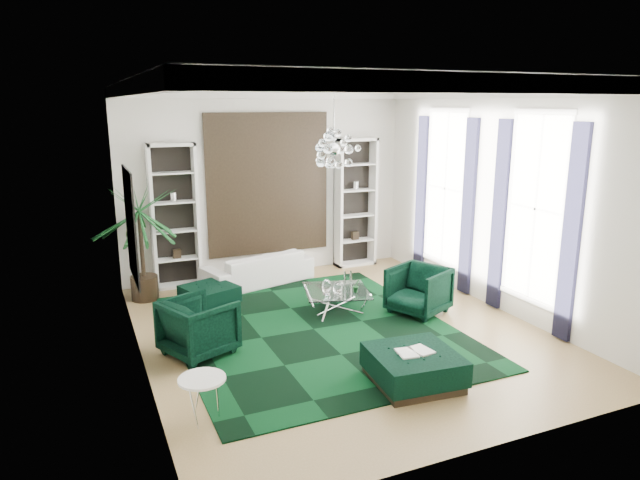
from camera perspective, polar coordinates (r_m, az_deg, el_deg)
name	(u,v)px	position (r m, az deg, el deg)	size (l,w,h in m)	color
floor	(339,331)	(9.20, 1.93, -9.07)	(6.00, 7.00, 0.02)	#A48756
ceiling	(341,83)	(8.50, 2.14, 15.45)	(6.00, 7.00, 0.02)	white
wall_back	(267,184)	(11.87, -5.29, 5.62)	(6.00, 0.02, 3.80)	silver
wall_front	(496,276)	(5.77, 17.18, -3.46)	(6.00, 0.02, 3.80)	silver
wall_left	(133,230)	(7.86, -18.20, 0.92)	(0.02, 7.00, 3.80)	silver
wall_right	(498,200)	(10.29, 17.39, 3.83)	(0.02, 7.00, 3.80)	silver
crown_molding	(341,91)	(8.50, 2.13, 14.71)	(6.00, 7.00, 0.18)	white
ceiling_medallion	(333,86)	(8.77, 1.26, 15.13)	(0.90, 0.90, 0.05)	white
tapestry	(268,184)	(11.82, -5.22, 5.59)	(2.50, 0.06, 2.80)	black
shelving_left	(175,217)	(11.31, -14.34, 2.28)	(0.90, 0.38, 2.80)	white
shelving_right	(356,203)	(12.51, 3.58, 3.73)	(0.90, 0.38, 2.80)	white
painting	(132,225)	(8.46, -18.31, 1.42)	(0.04, 1.30, 1.60)	black
window_near	(536,209)	(9.62, 20.76, 2.93)	(0.03, 1.10, 2.90)	white
curtain_near_a	(572,235)	(9.11, 23.85, 0.49)	(0.07, 0.30, 3.25)	black
curtain_near_b	(499,216)	(10.21, 17.49, 2.32)	(0.07, 0.30, 3.25)	black
window_far	(445,188)	(11.44, 12.43, 5.06)	(0.03, 1.10, 2.90)	white
curtain_far_a	(468,208)	(10.84, 14.61, 3.14)	(0.07, 0.30, 3.25)	black
curtain_far_b	(421,195)	(12.09, 10.08, 4.41)	(0.07, 0.30, 3.25)	black
rug	(314,330)	(9.19, -0.65, -8.95)	(4.20, 5.00, 0.02)	black
sofa	(258,268)	(11.44, -6.22, -2.82)	(2.19, 0.86, 0.64)	silver
armchair_left	(199,327)	(8.42, -12.05, -8.48)	(0.88, 0.91, 0.83)	black
armchair_right	(418,290)	(9.92, 9.81, -4.97)	(0.88, 0.90, 0.82)	black
coffee_table	(336,300)	(9.96, 1.65, -6.05)	(1.08, 1.08, 0.37)	white
ottoman_side	(210,296)	(10.38, -10.99, -5.50)	(0.83, 0.83, 0.37)	black
ottoman_front	(413,368)	(7.60, 9.33, -12.49)	(1.06, 1.06, 0.43)	black
book	(414,351)	(7.51, 9.39, -10.92)	(0.46, 0.31, 0.03)	white
side_table	(203,400)	(6.82, -11.62, -15.39)	(0.54, 0.54, 0.52)	white
palm	(140,228)	(10.70, -17.53, 1.13)	(1.68, 1.68, 2.69)	#185724
chandelier	(334,149)	(8.63, 1.37, 9.04)	(0.77, 0.77, 0.69)	white
table_plant	(356,286)	(9.79, 3.66, -4.57)	(0.13, 0.10, 0.23)	#185724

